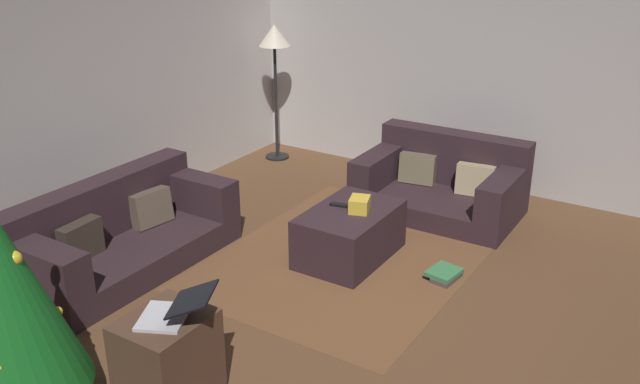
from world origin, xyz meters
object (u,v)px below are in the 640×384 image
at_px(ottoman, 350,234).
at_px(side_table, 168,360).
at_px(laptop, 174,310).
at_px(couch_left, 120,234).
at_px(couch_right, 443,183).
at_px(gift_box, 360,204).
at_px(book_stack, 445,275).
at_px(tv_remote, 339,205).
at_px(corner_lamp, 275,46).

bearing_deg(ottoman, side_table, -179.44).
bearing_deg(side_table, laptop, -64.17).
distance_m(couch_left, couch_right, 3.09).
relative_size(couch_left, couch_right, 1.24).
bearing_deg(gift_box, book_stack, -86.28).
xyz_separation_m(tv_remote, side_table, (-2.22, -0.14, -0.16)).
xyz_separation_m(ottoman, side_table, (-2.19, -0.02, 0.07)).
distance_m(side_table, corner_lamp, 4.57).
relative_size(gift_box, tv_remote, 1.21).
distance_m(couch_right, side_table, 3.59).
height_order(gift_box, book_stack, gift_box).
bearing_deg(couch_right, laptop, 86.54).
xyz_separation_m(side_table, corner_lamp, (3.96, 2.04, 1.05)).
relative_size(couch_right, ottoman, 1.63).
bearing_deg(book_stack, laptop, 161.20).
relative_size(gift_box, corner_lamp, 0.12).
distance_m(couch_left, gift_box, 2.00).
height_order(couch_right, corner_lamp, corner_lamp).
relative_size(side_table, corner_lamp, 0.37).
height_order(couch_left, side_table, couch_left).
distance_m(gift_box, corner_lamp, 2.84).
bearing_deg(corner_lamp, laptop, -151.92).
bearing_deg(gift_box, side_table, 178.65).
distance_m(ottoman, laptop, 2.21).
distance_m(tv_remote, corner_lamp, 2.72).
height_order(ottoman, side_table, side_table).
bearing_deg(corner_lamp, couch_left, -170.75).
bearing_deg(couch_left, tv_remote, 129.11).
xyz_separation_m(couch_right, tv_remote, (-1.36, 0.38, 0.17)).
bearing_deg(side_table, ottoman, 0.56).
distance_m(couch_right, laptop, 3.57).
bearing_deg(laptop, corner_lamp, 28.08).
relative_size(tv_remote, corner_lamp, 0.10).
bearing_deg(tv_remote, ottoman, -114.00).
xyz_separation_m(tv_remote, laptop, (-2.19, -0.20, 0.19)).
height_order(couch_left, corner_lamp, corner_lamp).
xyz_separation_m(laptop, corner_lamp, (3.93, 2.10, 0.70)).
distance_m(couch_right, gift_box, 1.39).
relative_size(side_table, laptop, 1.12).
bearing_deg(tv_remote, laptop, 174.10).
bearing_deg(corner_lamp, couch_right, -99.44).
bearing_deg(couch_left, corner_lamp, -170.54).
relative_size(couch_right, tv_remote, 9.50).
bearing_deg(laptop, side_table, 115.83).
relative_size(couch_right, side_table, 2.61).
bearing_deg(corner_lamp, tv_remote, -132.55).
bearing_deg(tv_remote, gift_box, -100.86).
height_order(tv_remote, side_table, side_table).
xyz_separation_m(gift_box, tv_remote, (-0.00, 0.20, -0.05)).
xyz_separation_m(couch_left, side_table, (-1.07, -1.57, 0.01)).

